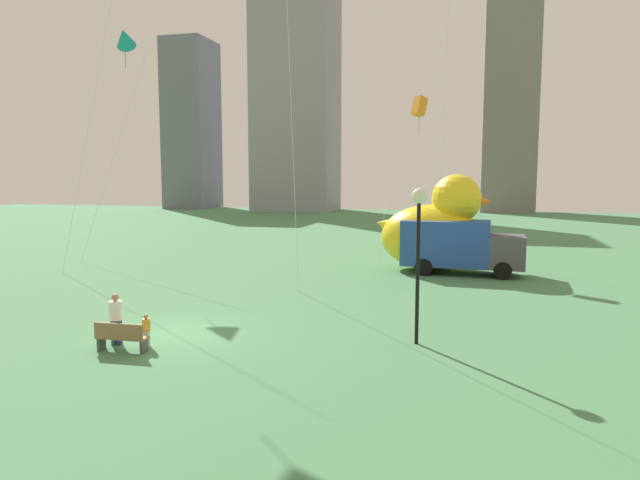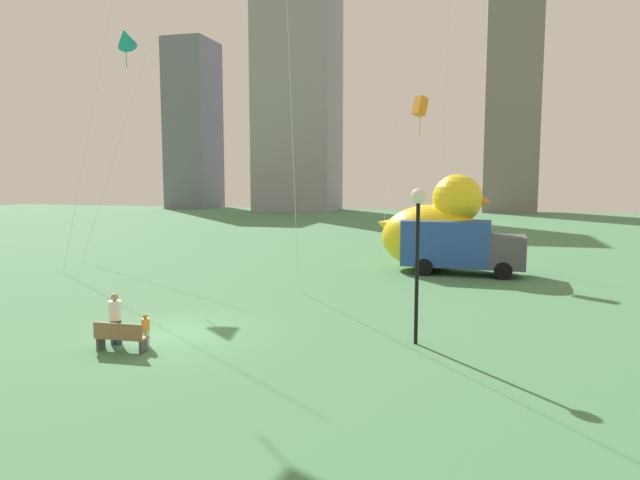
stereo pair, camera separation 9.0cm
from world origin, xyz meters
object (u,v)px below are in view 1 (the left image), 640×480
object	(u,v)px
person_adult	(116,317)
giant_inflatable_duck	(435,229)
person_child	(146,329)
box_truck	(459,247)
park_bench	(121,336)
kite_teal	(125,38)
kite_orange	(419,107)
lamppost	(419,226)

from	to	relation	value
person_adult	giant_inflatable_duck	world-z (taller)	giant_inflatable_duck
person_child	box_truck	world-z (taller)	box_truck
park_bench	person_child	world-z (taller)	person_child
park_bench	person_adult	size ratio (longest dim) A/B	0.98
giant_inflatable_duck	kite_teal	size ratio (longest dim) A/B	0.46
person_child	giant_inflatable_duck	distance (m)	18.77
giant_inflatable_duck	kite_orange	bearing A→B (deg)	113.41
person_child	person_adult	bearing A→B (deg)	-174.21
person_adult	box_truck	xyz separation A→B (m)	(9.94, 16.01, 0.56)
box_truck	giant_inflatable_duck	bearing A→B (deg)	139.04
lamppost	park_bench	bearing A→B (deg)	-159.73
park_bench	kite_teal	bearing A→B (deg)	121.70
park_bench	box_truck	distance (m)	19.11
lamppost	giant_inflatable_duck	bearing A→B (deg)	91.54
lamppost	kite_teal	bearing A→B (deg)	145.66
person_adult	kite_teal	bearing A→B (deg)	121.19
box_truck	kite_orange	world-z (taller)	kite_orange
giant_inflatable_duck	box_truck	distance (m)	1.94
park_bench	kite_teal	xyz separation A→B (m)	(-9.50, 15.38, 12.56)
person_adult	kite_teal	distance (m)	21.11
park_bench	kite_teal	size ratio (longest dim) A/B	0.11
kite_orange	lamppost	bearing A→B (deg)	-84.52
person_adult	person_child	distance (m)	1.05
kite_orange	box_truck	bearing A→B (deg)	-57.67
person_adult	kite_orange	world-z (taller)	kite_orange
person_adult	person_child	world-z (taller)	person_adult
park_bench	kite_orange	size ratio (longest dim) A/B	0.16
park_bench	giant_inflatable_duck	xyz separation A→B (m)	(8.05, 17.78, 1.79)
box_truck	kite_orange	xyz separation A→B (m)	(-2.63, 4.16, 7.83)
person_child	box_truck	distance (m)	18.28
park_bench	giant_inflatable_duck	world-z (taller)	giant_inflatable_duck
park_bench	giant_inflatable_duck	bearing A→B (deg)	65.62
lamppost	kite_orange	distance (m)	18.60
person_adult	giant_inflatable_duck	size ratio (longest dim) A/B	0.25
person_child	kite_teal	xyz separation A→B (m)	(-9.93, 14.68, 12.47)
person_child	kite_teal	distance (m)	21.67
kite_teal	park_bench	bearing A→B (deg)	-58.30
giant_inflatable_duck	box_truck	size ratio (longest dim) A/B	1.00
giant_inflatable_duck	park_bench	bearing A→B (deg)	-114.38
giant_inflatable_duck	kite_teal	world-z (taller)	kite_teal
person_adult	lamppost	distance (m)	9.77
box_truck	kite_teal	world-z (taller)	kite_teal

